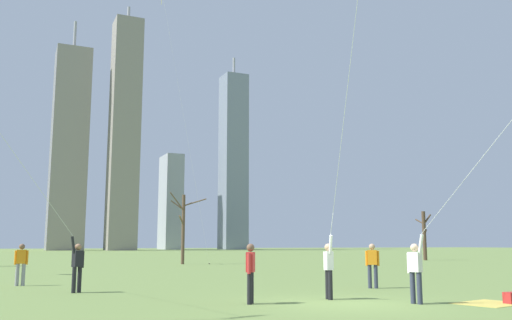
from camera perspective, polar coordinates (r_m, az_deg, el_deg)
ground_plane at (r=15.67m, az=9.25°, el=-14.51°), size 400.00×400.00×0.00m
kite_flyer_midfield_left_red at (r=18.49m, az=-22.53°, el=-3.21°), size 9.29×6.04×12.81m
kite_flyer_far_back_pink at (r=15.51m, az=8.54°, el=-2.36°), size 2.75×8.16×16.47m
kite_flyer_midfield_center_teal at (r=15.46m, az=23.59°, el=-0.40°), size 6.01×10.07×14.81m
bystander_far_off_by_trees at (r=23.65m, az=-23.23°, el=-9.74°), size 0.51×0.22×1.62m
bystander_strolling_midfield at (r=21.03m, az=12.01°, el=-10.46°), size 0.42×0.37×1.62m
bystander_watching_nearby at (r=15.27m, az=-0.58°, el=-11.37°), size 0.36×0.44×1.62m
distant_kite_drifting_left_yellow at (r=45.93m, az=-9.34°, el=14.76°), size 5.58×2.09×22.61m
picnic_spot at (r=16.81m, az=24.24°, el=-13.15°), size 2.07×1.78×0.31m
bare_tree_leftmost at (r=45.30m, az=-7.56°, el=-6.74°), size 3.13×2.29×5.75m
bare_tree_far_right_edge at (r=58.44m, az=17.10°, el=-7.38°), size 1.28×1.38×4.89m
skyline_short_annex at (r=171.00m, az=-8.86°, el=-4.34°), size 5.32×10.40×28.78m
skyline_mid_tower_left at (r=154.60m, az=-18.86°, el=1.21°), size 9.12×9.65×62.52m
skyline_wide_slab at (r=170.74m, az=-2.37°, el=-0.06°), size 7.28×7.70×60.63m
skyline_tall_tower at (r=149.86m, az=-13.53°, el=2.84°), size 7.35×7.74×66.15m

